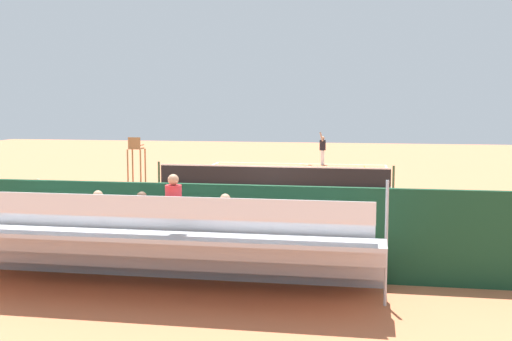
{
  "coord_description": "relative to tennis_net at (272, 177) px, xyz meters",
  "views": [
    {
      "loc": [
        -4.22,
        27.47,
        3.81
      ],
      "look_at": [
        0.0,
        4.0,
        1.2
      ],
      "focal_mm": 45.69,
      "sensor_mm": 36.0,
      "label": 1
    }
  ],
  "objects": [
    {
      "name": "ground_plane",
      "position": [
        0.0,
        0.0,
        -0.5
      ],
      "size": [
        60.0,
        60.0,
        0.0
      ],
      "primitive_type": "plane",
      "color": "#CC7047"
    },
    {
      "name": "court_line_markings",
      "position": [
        0.0,
        -0.04,
        -0.5
      ],
      "size": [
        10.1,
        22.2,
        0.01
      ],
      "color": "white",
      "rests_on": "ground"
    },
    {
      "name": "tennis_net",
      "position": [
        0.0,
        0.0,
        0.0
      ],
      "size": [
        10.3,
        0.1,
        1.07
      ],
      "color": "black",
      "rests_on": "ground"
    },
    {
      "name": "backdrop_wall",
      "position": [
        0.0,
        14.0,
        0.5
      ],
      "size": [
        18.0,
        0.16,
        2.0
      ],
      "primitive_type": "cube",
      "color": "#194228",
      "rests_on": "ground"
    },
    {
      "name": "bleacher_stand",
      "position": [
        -0.11,
        15.33,
        0.43
      ],
      "size": [
        9.06,
        2.4,
        2.48
      ],
      "color": "#B2B2B7",
      "rests_on": "ground"
    },
    {
      "name": "umpire_chair",
      "position": [
        6.2,
        -0.11,
        0.81
      ],
      "size": [
        0.67,
        0.67,
        2.14
      ],
      "color": "olive",
      "rests_on": "ground"
    },
    {
      "name": "courtside_bench",
      "position": [
        -2.18,
        13.27,
        0.06
      ],
      "size": [
        1.8,
        0.4,
        0.93
      ],
      "color": "#234C2D",
      "rests_on": "ground"
    },
    {
      "name": "equipment_bag",
      "position": [
        -0.32,
        13.4,
        -0.32
      ],
      "size": [
        0.9,
        0.36,
        0.36
      ],
      "primitive_type": "cube",
      "color": "#334C8C",
      "rests_on": "ground"
    },
    {
      "name": "tennis_player",
      "position": [
        -1.34,
        -10.54,
        0.51
      ],
      "size": [
        0.44,
        0.56,
        1.93
      ],
      "color": "white",
      "rests_on": "ground"
    },
    {
      "name": "tennis_racket",
      "position": [
        -0.46,
        -10.11,
        -0.49
      ],
      "size": [
        0.55,
        0.47,
        0.03
      ],
      "color": "black",
      "rests_on": "ground"
    },
    {
      "name": "tennis_ball_near",
      "position": [
        -3.79,
        -9.53,
        -0.47
      ],
      "size": [
        0.07,
        0.07,
        0.07
      ],
      "primitive_type": "sphere",
      "color": "#CCDB33",
      "rests_on": "ground"
    },
    {
      "name": "line_judge",
      "position": [
        3.73,
        13.39,
        0.51
      ],
      "size": [
        0.36,
        0.53,
        1.93
      ],
      "color": "#232328",
      "rests_on": "ground"
    }
  ]
}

